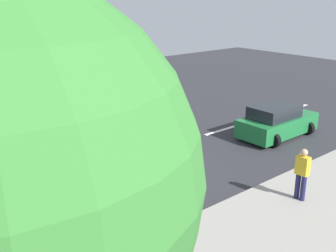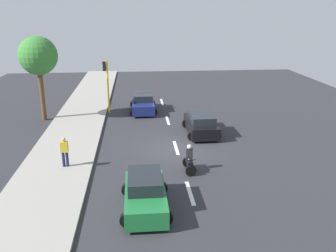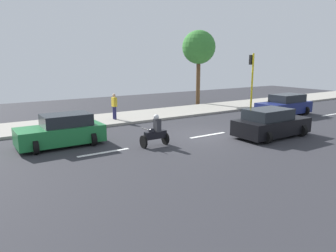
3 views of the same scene
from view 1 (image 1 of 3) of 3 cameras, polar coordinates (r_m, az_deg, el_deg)
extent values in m
cube|color=#2D2D33|center=(16.13, -7.02, -5.14)|extent=(40.00, 60.00, 0.10)
cube|color=#9E998E|center=(11.48, 13.02, -15.32)|extent=(4.00, 60.00, 0.15)
cube|color=white|center=(16.11, -7.03, -4.95)|extent=(0.20, 2.40, 0.01)
cube|color=white|center=(19.73, 7.76, -0.53)|extent=(0.20, 2.40, 0.01)
cube|color=white|center=(24.32, 17.46, 2.41)|extent=(0.20, 2.40, 0.01)
cube|color=#1E7238|center=(19.22, 15.18, 0.19)|extent=(1.76, 3.93, 0.80)
cube|color=#1E2328|center=(18.77, 14.79, 1.97)|extent=(1.48, 2.20, 0.56)
cylinder|color=black|center=(20.73, 15.51, 0.79)|extent=(0.64, 0.22, 0.64)
cylinder|color=black|center=(19.94, 19.10, -0.26)|extent=(0.64, 0.22, 0.64)
cylinder|color=black|center=(18.74, 10.88, -0.72)|extent=(0.64, 0.22, 0.64)
cylinder|color=black|center=(17.86, 14.67, -1.96)|extent=(0.64, 0.22, 0.64)
cube|color=black|center=(16.56, -18.75, -3.10)|extent=(1.89, 4.23, 0.80)
cube|color=#1E2328|center=(16.45, -17.90, -0.64)|extent=(1.58, 2.37, 0.56)
cylinder|color=black|center=(15.53, -22.32, -5.94)|extent=(0.64, 0.22, 0.64)
cylinder|color=black|center=(16.43, -13.08, -3.65)|extent=(0.64, 0.22, 0.64)
cylinder|color=black|center=(17.85, -15.51, -2.05)|extent=(0.64, 0.22, 0.64)
cylinder|color=black|center=(18.62, 3.23, -0.60)|extent=(0.60, 0.10, 0.60)
cylinder|color=black|center=(17.87, 0.39, -1.40)|extent=(0.60, 0.10, 0.60)
cube|color=black|center=(18.13, 1.73, -0.28)|extent=(0.28, 1.10, 0.36)
sphere|color=black|center=(18.20, 2.21, 0.39)|extent=(0.32, 0.32, 0.32)
cylinder|color=black|center=(18.37, 3.03, 1.11)|extent=(0.55, 0.04, 0.04)
cube|color=#333338|center=(17.92, 1.50, 1.02)|extent=(0.36, 0.24, 0.60)
sphere|color=silver|center=(17.84, 1.63, 2.28)|extent=(0.26, 0.26, 0.26)
cylinder|color=#1E1E4C|center=(13.45, 17.82, -8.01)|extent=(0.16, 0.16, 0.85)
cylinder|color=#1E1E4C|center=(13.35, 18.54, -8.28)|extent=(0.16, 0.16, 0.85)
cube|color=gold|center=(13.10, 18.49, -5.30)|extent=(0.40, 0.24, 0.60)
sphere|color=tan|center=(12.94, 18.68, -3.56)|extent=(0.22, 0.22, 0.22)
sphere|color=#387F33|center=(3.15, -22.48, -6.88)|extent=(2.93, 2.93, 2.93)
camera|label=2|loc=(31.02, 33.50, 19.44)|focal=38.70mm
camera|label=3|loc=(31.85, -3.03, 14.26)|focal=34.24mm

